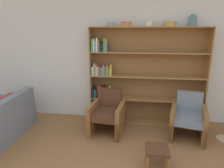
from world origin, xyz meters
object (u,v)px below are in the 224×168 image
object	(u,v)px
vase_tall	(193,21)
bookshelf	(137,77)
bowl_copper	(111,24)
footstool	(157,151)
bowl_olive	(170,23)
armchair_cushioned	(188,118)
bowl_slate	(149,23)
bowl_cream	(126,23)
armchair_leather	(108,114)

from	to	relation	value
vase_tall	bookshelf	bearing A→B (deg)	178.43
bowl_copper	footstool	bearing A→B (deg)	-59.37
bowl_copper	bowl_olive	world-z (taller)	bowl_olive
armchair_cushioned	footstool	xyz separation A→B (m)	(-0.67, -0.99, -0.13)
armchair_cushioned	bowl_olive	bearing A→B (deg)	-41.44
bookshelf	bowl_slate	xyz separation A→B (m)	(0.19, -0.03, 1.13)
bookshelf	bowl_copper	size ratio (longest dim) A/B	14.49
bowl_copper	bowl_cream	xyz separation A→B (m)	(0.32, 0.00, 0.01)
bowl_olive	footstool	size ratio (longest dim) A/B	0.75
bookshelf	armchair_leather	bearing A→B (deg)	-135.15
armchair_leather	footstool	xyz separation A→B (m)	(0.91, -0.99, -0.13)
bowl_slate	armchair_cushioned	xyz separation A→B (m)	(0.81, -0.55, -1.77)
armchair_leather	armchair_cushioned	world-z (taller)	same
bowl_copper	armchair_cushioned	world-z (taller)	bowl_copper
bookshelf	bowl_slate	world-z (taller)	bowl_slate
bowl_copper	footstool	size ratio (longest dim) A/B	0.49
bookshelf	footstool	world-z (taller)	bookshelf
bowl_slate	armchair_leather	size ratio (longest dim) A/B	0.20
bowl_slate	vase_tall	size ratio (longest dim) A/B	0.77
bookshelf	vase_tall	world-z (taller)	vase_tall
bowl_olive	footstool	xyz separation A→B (m)	(-0.28, -1.53, -1.89)
bowl_olive	footstool	world-z (taller)	bowl_olive
bowl_copper	bowl_olive	size ratio (longest dim) A/B	0.66
bookshelf	bowl_slate	bearing A→B (deg)	-8.45
bowl_olive	bowl_copper	bearing A→B (deg)	180.00
vase_tall	footstool	world-z (taller)	vase_tall
vase_tall	footstool	xyz separation A→B (m)	(-0.70, -1.53, -1.94)
footstool	vase_tall	bearing A→B (deg)	65.46
bowl_copper	armchair_cushioned	size ratio (longest dim) A/B	0.20
bowl_cream	armchair_leather	world-z (taller)	bowl_cream
bowl_olive	vase_tall	size ratio (longest dim) A/B	1.14
bowl_cream	armchair_cushioned	world-z (taller)	bowl_cream
bookshelf	bowl_olive	distance (m)	1.28
bowl_cream	bowl_slate	xyz separation A→B (m)	(0.45, 0.00, 0.00)
bowl_olive	armchair_cushioned	distance (m)	1.89
bowl_copper	bowl_slate	distance (m)	0.77
bowl_cream	footstool	bearing A→B (deg)	-68.86
armchair_leather	bowl_olive	bearing A→B (deg)	-148.59
armchair_cushioned	footstool	world-z (taller)	armchair_cushioned
armchair_leather	armchair_cushioned	distance (m)	1.57
bowl_slate	armchair_cushioned	distance (m)	2.02
bookshelf	bowl_copper	bearing A→B (deg)	-177.23
bowl_slate	bowl_olive	world-z (taller)	bowl_slate
bowl_cream	vase_tall	size ratio (longest dim) A/B	0.96
armchair_leather	bowl_cream	bearing A→B (deg)	-113.15
armchair_cushioned	bookshelf	bearing A→B (deg)	-17.06
bookshelf	armchair_leather	distance (m)	1.03
bowl_olive	armchair_leather	world-z (taller)	bowl_olive
bowl_copper	bowl_olive	distance (m)	1.18
bowl_copper	bookshelf	bearing A→B (deg)	2.77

